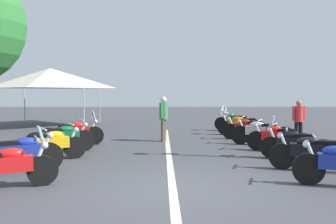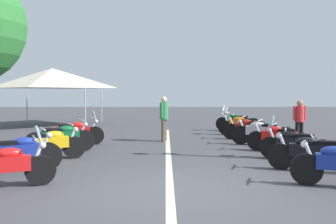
# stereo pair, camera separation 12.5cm
# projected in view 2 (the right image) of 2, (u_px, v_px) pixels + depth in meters

# --- Properties ---
(ground_plane) EXTENTS (80.00, 80.00, 0.00)m
(ground_plane) POSITION_uv_depth(u_px,v_px,m) (170.00, 190.00, 6.99)
(ground_plane) COLOR #424247
(lane_centre_stripe) EXTENTS (14.87, 0.16, 0.01)m
(lane_centre_stripe) POSITION_uv_depth(u_px,v_px,m) (168.00, 156.00, 10.76)
(lane_centre_stripe) COLOR beige
(lane_centre_stripe) RESTS_ON ground_plane
(motorcycle_left_row_0) EXTENTS (1.06, 2.00, 1.19)m
(motorcycle_left_row_0) POSITION_uv_depth(u_px,v_px,m) (0.00, 165.00, 7.05)
(motorcycle_left_row_0) COLOR black
(motorcycle_left_row_0) RESTS_ON ground_plane
(motorcycle_left_row_1) EXTENTS (1.09, 1.87, 1.02)m
(motorcycle_left_row_1) POSITION_uv_depth(u_px,v_px,m) (18.00, 153.00, 8.45)
(motorcycle_left_row_1) COLOR black
(motorcycle_left_row_1) RESTS_ON ground_plane
(motorcycle_left_row_2) EXTENTS (1.10, 1.90, 0.99)m
(motorcycle_left_row_2) POSITION_uv_depth(u_px,v_px,m) (48.00, 144.00, 10.04)
(motorcycle_left_row_2) COLOR black
(motorcycle_left_row_2) RESTS_ON ground_plane
(motorcycle_left_row_3) EXTENTS (1.15, 1.96, 1.02)m
(motorcycle_left_row_3) POSITION_uv_depth(u_px,v_px,m) (61.00, 137.00, 11.35)
(motorcycle_left_row_3) COLOR black
(motorcycle_left_row_3) RESTS_ON ground_plane
(motorcycle_left_row_4) EXTENTS (0.92, 2.13, 1.21)m
(motorcycle_left_row_4) POSITION_uv_depth(u_px,v_px,m) (73.00, 132.00, 12.86)
(motorcycle_left_row_4) COLOR black
(motorcycle_left_row_4) RESTS_ON ground_plane
(motorcycle_right_row_1) EXTENTS (0.95, 2.09, 0.99)m
(motorcycle_right_row_1) POSITION_uv_depth(u_px,v_px,m) (314.00, 152.00, 8.63)
(motorcycle_right_row_1) COLOR black
(motorcycle_right_row_1) RESTS_ON ground_plane
(motorcycle_right_row_2) EXTENTS (1.07, 1.83, 1.19)m
(motorcycle_right_row_2) POSITION_uv_depth(u_px,v_px,m) (295.00, 143.00, 10.09)
(motorcycle_right_row_2) COLOR black
(motorcycle_right_row_2) RESTS_ON ground_plane
(motorcycle_right_row_3) EXTENTS (1.09, 1.88, 0.99)m
(motorcycle_right_row_3) POSITION_uv_depth(u_px,v_px,m) (279.00, 137.00, 11.47)
(motorcycle_right_row_3) COLOR black
(motorcycle_right_row_3) RESTS_ON ground_plane
(motorcycle_right_row_4) EXTENTS (0.99, 2.12, 1.02)m
(motorcycle_right_row_4) POSITION_uv_depth(u_px,v_px,m) (262.00, 132.00, 12.87)
(motorcycle_right_row_4) COLOR black
(motorcycle_right_row_4) RESTS_ON ground_plane
(motorcycle_right_row_5) EXTENTS (0.87, 2.08, 0.99)m
(motorcycle_right_row_5) POSITION_uv_depth(u_px,v_px,m) (249.00, 128.00, 14.40)
(motorcycle_right_row_5) COLOR black
(motorcycle_right_row_5) RESTS_ON ground_plane
(motorcycle_right_row_6) EXTENTS (1.04, 2.05, 1.20)m
(motorcycle_right_row_6) POSITION_uv_depth(u_px,v_px,m) (242.00, 125.00, 15.85)
(motorcycle_right_row_6) COLOR black
(motorcycle_right_row_6) RESTS_ON ground_plane
(motorcycle_right_row_7) EXTENTS (1.14, 1.99, 1.22)m
(motorcycle_right_row_7) POSITION_uv_depth(u_px,v_px,m) (237.00, 121.00, 17.49)
(motorcycle_right_row_7) COLOR black
(motorcycle_right_row_7) RESTS_ON ground_plane
(traffic_cone_0) EXTENTS (0.36, 0.36, 0.61)m
(traffic_cone_0) POSITION_uv_depth(u_px,v_px,m) (304.00, 140.00, 12.10)
(traffic_cone_0) COLOR orange
(traffic_cone_0) RESTS_ON ground_plane
(bystander_0) EXTENTS (0.32, 0.51, 1.57)m
(bystander_0) POSITION_uv_depth(u_px,v_px,m) (299.00, 118.00, 13.42)
(bystander_0) COLOR black
(bystander_0) RESTS_ON ground_plane
(bystander_1) EXTENTS (0.50, 0.32, 1.70)m
(bystander_1) POSITION_uv_depth(u_px,v_px,m) (164.00, 115.00, 13.88)
(bystander_1) COLOR brown
(bystander_1) RESTS_ON ground_plane
(event_tent) EXTENTS (5.14, 5.14, 3.20)m
(event_tent) POSITION_uv_depth(u_px,v_px,m) (52.00, 78.00, 20.34)
(event_tent) COLOR beige
(event_tent) RESTS_ON ground_plane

